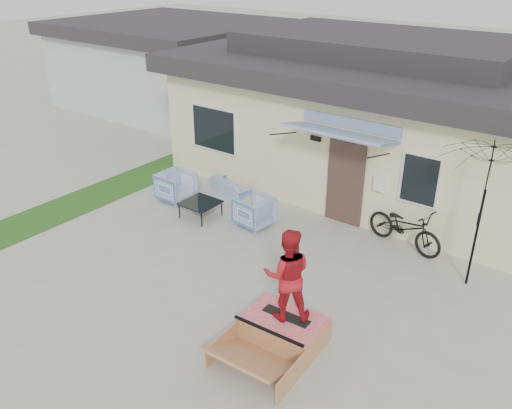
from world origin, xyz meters
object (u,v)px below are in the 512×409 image
Objects in this scene: coffee_table at (201,209)px; skateboard at (286,315)px; bicycle at (405,223)px; armchair_right at (254,210)px; skater at (288,273)px; loveseat at (231,183)px; patio_umbrella at (482,206)px; skate_ramp at (285,328)px; armchair_left at (176,185)px.

coffee_table is 5.02m from skateboard.
bicycle reaches higher than coffee_table.
armchair_right is 0.50× the size of skater.
patio_umbrella is at bearing -170.44° from loveseat.
skateboard is (4.69, -4.16, 0.20)m from loveseat.
loveseat is 0.84× the size of skater.
armchair_right is 0.98× the size of coffee_table.
skate_ramp reaches higher than coffee_table.
armchair_left is 6.24m from skateboard.
skater is at bearing 87.70° from skateboard.
patio_umbrella is at bearing -83.63° from armchair_left.
armchair_right is at bearing 131.35° from skate_ramp.
skater is at bearing 90.00° from skate_ramp.
skateboard is 0.86m from skater.
armchair_left is 6.31m from skater.
patio_umbrella is 4.32m from skateboard.
armchair_right is at bearing 132.58° from skateboard.
patio_umbrella is 4.44m from skate_ramp.
armchair_left is 1.28m from coffee_table.
skate_ramp is (4.34, -2.57, 0.02)m from coffee_table.
coffee_table is (1.20, -0.36, -0.23)m from armchair_left.
loveseat reaches higher than skateboard.
skate_ramp is at bearing -172.68° from bicycle.
armchair_left is 0.46× the size of bicycle.
bicycle reaches higher than skate_ramp.
armchair_right reaches higher than skateboard.
bicycle is 4.31m from skate_ramp.
armchair_left is 0.37× the size of patio_umbrella.
skater is (0.00, 0.00, 0.86)m from skateboard.
armchair_left is at bearing 150.22° from skateboard.
armchair_left reaches higher than armchair_right.
bicycle reaches higher than loveseat.
bicycle is (5.05, 0.07, 0.33)m from loveseat.
skater reaches higher than coffee_table.
armchair_right reaches higher than coffee_table.
loveseat is 1.68× the size of armchair_right.
armchair_left reaches higher than skate_ramp.
armchair_left is at bearing 70.73° from loveseat.
skateboard is (5.54, -2.88, 0.04)m from armchair_left.
skateboard reaches higher than coffee_table.
coffee_table is 0.47× the size of skate_ramp.
armchair_right is at bearing -86.29° from armchair_left.
patio_umbrella is (6.34, 1.08, 1.54)m from coffee_table.
skater reaches higher than skate_ramp.
armchair_left is 2.55m from armchair_right.
skater is (4.34, -2.53, 1.13)m from coffee_table.
loveseat is 6.30m from skate_ramp.
armchair_left reaches higher than skateboard.
armchair_left is 0.49× the size of skate_ramp.
loveseat is 1.55m from armchair_left.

